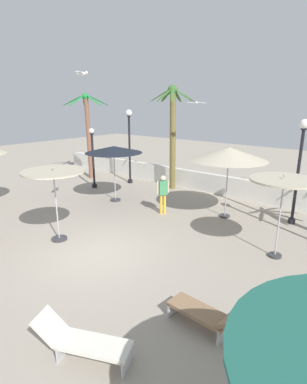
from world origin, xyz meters
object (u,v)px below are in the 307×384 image
Objects in this scene: lamp_post_1 at (129,139)px; guest_0 at (163,191)px; patio_umbrella_0 at (54,178)px; seagull_0 at (196,103)px; lounge_chair_1 at (208,314)px; palm_tree_2 at (173,127)px; patio_umbrella_5 at (229,154)px; lounge_chair_2 at (82,341)px; patio_umbrella_4 at (114,150)px; lamp_post_3 at (93,156)px; patio_umbrella_3 at (283,185)px; seagull_1 at (82,73)px; palm_tree_0 at (88,126)px; lamp_post_2 at (300,161)px.

guest_0 is (4.84, -2.97, -1.62)m from lamp_post_1.
seagull_0 is (0.91, 7.40, 2.43)m from patio_umbrella_0.
palm_tree_2 is at bearing 130.33° from lounge_chair_1.
patio_umbrella_5 is 9.12m from lounge_chair_2.
patio_umbrella_4 reaches higher than patio_umbrella_0.
lounge_chair_2 is (-1.46, -2.20, -0.01)m from lounge_chair_1.
lamp_post_3 is at bearing 160.77° from patio_umbrella_4.
patio_umbrella_4 is at bearing 148.26° from lounge_chair_1.
patio_umbrella_3 reaches higher than lounge_chair_2.
lamp_post_1 reaches higher than lamp_post_3.
patio_umbrella_3 is at bearing -9.10° from lamp_post_3.
patio_umbrella_5 is (3.49, 5.88, 0.43)m from patio_umbrella_0.
seagull_1 is (4.81, -4.19, 3.83)m from lamp_post_3.
patio_umbrella_5 is 1.66× the size of lounge_chair_1.
patio_umbrella_3 reaches higher than patio_umbrella_0.
patio_umbrella_0 is at bearing -103.70° from seagull_1.
palm_tree_0 is at bearing 153.91° from patio_umbrella_4.
patio_umbrella_0 is 1.54× the size of guest_0.
patio_umbrella_3 is at bearing 29.82° from patio_umbrella_0.
lamp_post_1 is 5.00× the size of seagull_1.
palm_tree_2 reaches higher than palm_tree_0.
lamp_post_2 is at bearing -9.79° from palm_tree_2.
seagull_0 is at bearing 47.61° from patio_umbrella_4.
patio_umbrella_5 is 1.62× the size of lounge_chair_2.
seagull_1 is (1.31, -6.92, 2.20)m from palm_tree_2.
patio_umbrella_3 is at bearing -81.93° from lamp_post_2.
guest_0 is at bearing -153.14° from lamp_post_2.
seagull_0 is (1.92, -0.74, 1.25)m from palm_tree_2.
lamp_post_3 reaches higher than lounge_chair_1.
patio_umbrella_0 is 0.50× the size of palm_tree_0.
patio_umbrella_4 is 0.88× the size of patio_umbrella_5.
palm_tree_0 is (-10.06, 0.92, 0.59)m from patio_umbrella_5.
seagull_1 is at bearing 76.30° from patio_umbrella_0.
lamp_post_3 is (-4.51, 5.41, -0.45)m from patio_umbrella_0.
seagull_0 reaches higher than lounge_chair_2.
lounge_chair_1 is at bearing -38.80° from lamp_post_1.
seagull_1 is at bearing -95.63° from seagull_0.
lounge_chair_2 is (11.53, -9.62, -2.93)m from palm_tree_0.
lamp_post_1 is 1.04× the size of lamp_post_2.
patio_umbrella_3 is 3.32m from lamp_post_2.
guest_0 is (-3.79, 7.34, 0.66)m from lounge_chair_2.
palm_tree_0 is at bearing 145.90° from lamp_post_3.
guest_0 is (5.68, -0.88, -0.79)m from lamp_post_3.
patio_umbrella_4 is 3.22× the size of seagull_1.
lamp_post_1 is 2.40m from lamp_post_3.
patio_umbrella_3 is 1.57× the size of guest_0.
lamp_post_1 is (-3.67, 7.50, 0.39)m from patio_umbrella_0.
lamp_post_2 reaches higher than patio_umbrella_3.
palm_tree_0 is at bearing 166.39° from patio_umbrella_3.
lamp_post_1 is 13.14m from lounge_chair_1.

